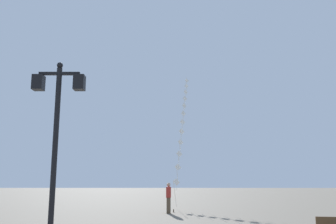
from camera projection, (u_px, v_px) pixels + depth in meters
ground_plane at (148, 213)px, 20.59m from camera, size 160.00×160.00×0.00m
twin_lantern_lamp_post at (56, 118)px, 9.34m from camera, size 1.36×0.28×4.91m
kite_train at (182, 122)px, 31.48m from camera, size 2.08×17.61×13.24m
kite_flyer at (168, 197)px, 20.48m from camera, size 0.28×0.62×1.71m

